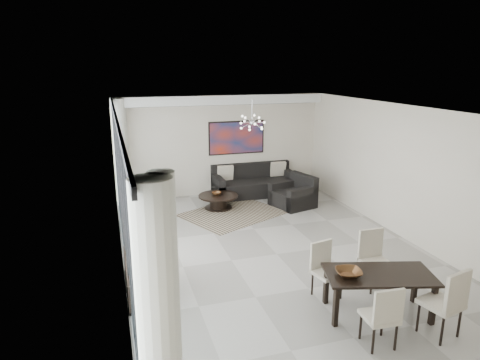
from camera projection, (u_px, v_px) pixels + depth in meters
name	position (u px, v px, depth m)	size (l,w,h in m)	color
room_shell	(300.00, 184.00, 8.42)	(6.00, 9.00, 2.90)	#A8A39B
window_wall	(127.00, 198.00, 7.47)	(0.37, 8.95, 2.90)	silver
soffit	(221.00, 100.00, 11.91)	(5.98, 0.40, 0.26)	white
painting	(237.00, 138.00, 12.50)	(1.68, 0.04, 0.98)	red
chandelier	(252.00, 122.00, 10.44)	(0.66, 0.66, 0.71)	silver
rug	(233.00, 214.00, 11.01)	(2.37, 1.82, 0.01)	black
coffee_table	(218.00, 201.00, 11.39)	(1.05, 1.05, 0.37)	black
bowl_coffee	(217.00, 194.00, 11.33)	(0.26, 0.26, 0.08)	brown
sofa_main	(254.00, 184.00, 12.61)	(2.42, 0.99, 0.88)	black
loveseat	(137.00, 211.00, 10.49)	(0.81, 1.43, 0.72)	black
armchair	(294.00, 196.00, 11.56)	(1.18, 1.21, 0.84)	black
side_table	(164.00, 188.00, 11.90)	(0.43, 0.43, 0.59)	black
tv_console	(140.00, 276.00, 7.25)	(0.44, 1.58, 0.49)	black
television	(147.00, 244.00, 7.11)	(1.17, 0.15, 0.67)	gray
dining_table	(379.00, 279.00, 6.46)	(1.77, 1.21, 0.67)	black
dining_chair_sw	(384.00, 314.00, 5.65)	(0.45, 0.45, 0.93)	beige
dining_chair_se	(449.00, 299.00, 5.86)	(0.58, 0.58, 1.06)	beige
dining_chair_nw	(324.00, 265.00, 7.02)	(0.50, 0.50, 0.92)	beige
dining_chair_ne	(373.00, 254.00, 7.32)	(0.47, 0.47, 1.00)	beige
bowl_dining	(349.00, 273.00, 6.36)	(0.39, 0.39, 0.09)	brown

